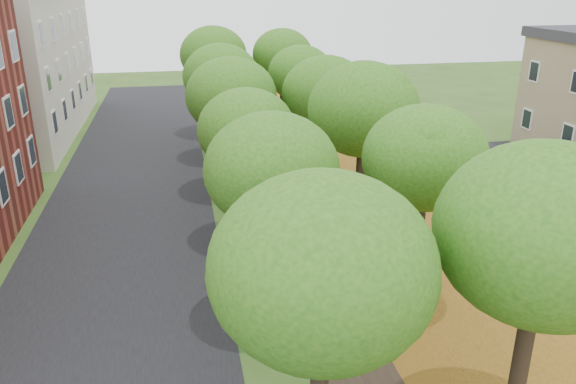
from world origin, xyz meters
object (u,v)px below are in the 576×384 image
bench (343,297)px  car_white (463,154)px  car_grey (467,162)px  car_silver (571,228)px  car_red (522,197)px

bench → car_white: 17.90m
bench → car_grey: 16.29m
car_silver → car_white: size_ratio=0.83×
bench → car_grey: size_ratio=0.39×
car_red → car_white: size_ratio=0.89×
car_red → car_grey: (0.00, 5.46, 0.03)m
car_grey → car_white: 1.73m
car_grey → bench: bearing=127.2°
car_silver → car_white: car_silver is taller
bench → car_red: bearing=-60.8°
bench → car_silver: size_ratio=0.50×
car_silver → bench: bearing=108.0°
car_silver → car_grey: car_grey is taller
car_grey → car_white: (0.60, 1.62, -0.07)m
bench → car_red: (10.81, 6.72, 0.21)m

